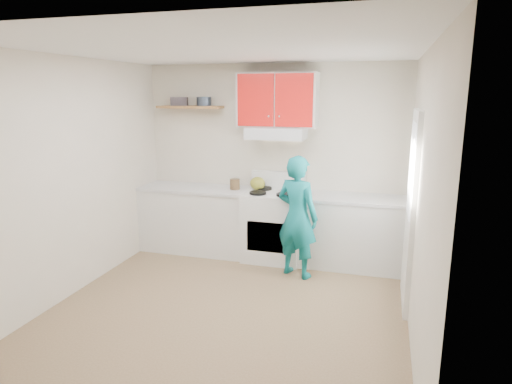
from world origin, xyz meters
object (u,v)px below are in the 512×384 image
(stove, at_px, (274,226))
(kettle, at_px, (258,183))
(person, at_px, (297,217))
(crock, at_px, (235,185))
(tin, at_px, (204,101))

(stove, bearing_deg, kettle, 156.12)
(person, bearing_deg, crock, -6.68)
(stove, bearing_deg, tin, 170.92)
(kettle, xyz_separation_m, person, (0.67, -0.59, -0.26))
(kettle, distance_m, crock, 0.31)
(tin, distance_m, crock, 1.22)
(tin, xyz_separation_m, crock, (0.47, -0.12, -1.12))
(crock, height_order, person, person)
(crock, bearing_deg, kettle, 12.59)
(tin, height_order, kettle, tin)
(stove, distance_m, crock, 0.77)
(stove, distance_m, tin, 1.95)
(kettle, bearing_deg, crock, -165.91)
(stove, relative_size, person, 0.61)
(crock, bearing_deg, person, -28.35)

